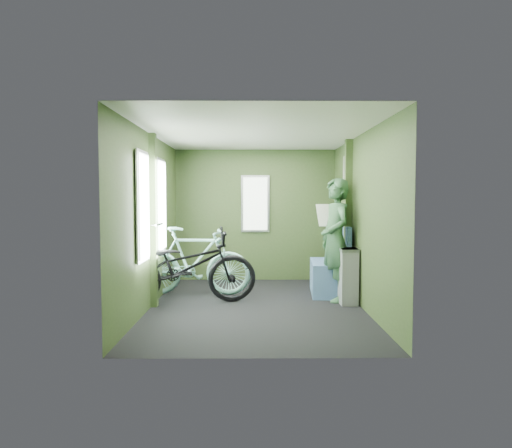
{
  "coord_description": "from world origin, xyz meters",
  "views": [
    {
      "loc": [
        -0.04,
        -6.05,
        1.45
      ],
      "look_at": [
        0.0,
        0.1,
        1.1
      ],
      "focal_mm": 32.0,
      "sensor_mm": 36.0,
      "label": 1
    }
  ],
  "objects": [
    {
      "name": "waste_box",
      "position": [
        1.26,
        0.12,
        0.38
      ],
      "size": [
        0.23,
        0.32,
        0.77
      ],
      "primitive_type": "cube",
      "color": "slate",
      "rests_on": "ground"
    },
    {
      "name": "passenger",
      "position": [
        1.12,
        0.34,
        0.86
      ],
      "size": [
        0.54,
        0.76,
        1.73
      ],
      "rotation": [
        0.0,
        0.0,
        -1.34
      ],
      "color": "#2F5735",
      "rests_on": "ground"
    },
    {
      "name": "bicycle_black",
      "position": [
        -0.97,
        0.14,
        0.0
      ],
      "size": [
        2.06,
        1.09,
        1.09
      ],
      "primitive_type": "imported",
      "rotation": [
        0.0,
        -0.09,
        1.74
      ],
      "color": "black",
      "rests_on": "ground"
    },
    {
      "name": "bicycle_mint",
      "position": [
        -0.93,
        0.7,
        0.0
      ],
      "size": [
        1.75,
        0.68,
        1.06
      ],
      "primitive_type": "imported",
      "rotation": [
        0.0,
        -0.07,
        1.5
      ],
      "color": "#7DBDB5",
      "rests_on": "ground"
    },
    {
      "name": "room",
      "position": [
        -0.04,
        0.04,
        1.44
      ],
      "size": [
        4.0,
        4.02,
        2.31
      ],
      "color": "black",
      "rests_on": "ground"
    },
    {
      "name": "bench_seat",
      "position": [
        1.15,
        0.81,
        0.31
      ],
      "size": [
        0.63,
        1.02,
        1.04
      ],
      "rotation": [
        0.0,
        0.0,
        -0.08
      ],
      "color": "#324A6A",
      "rests_on": "ground"
    }
  ]
}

